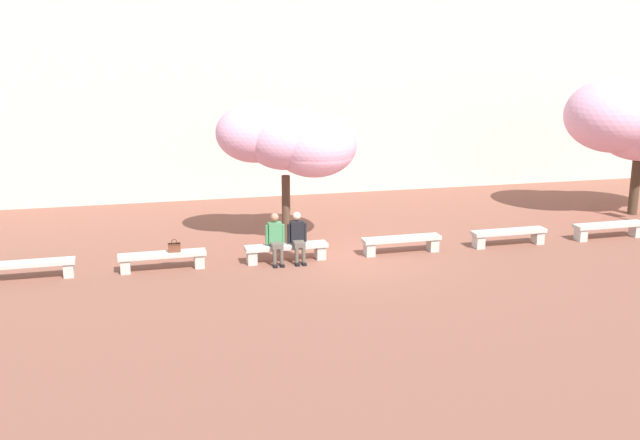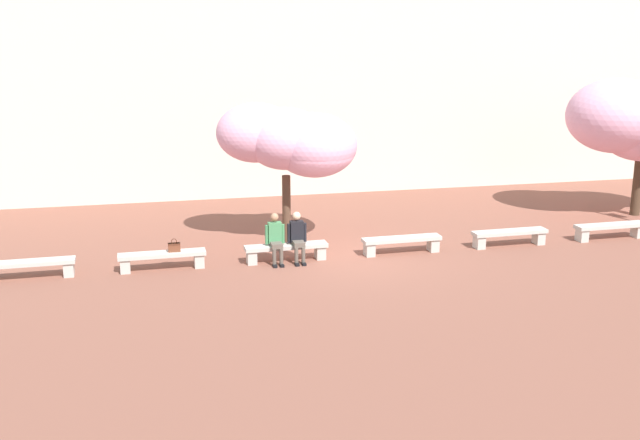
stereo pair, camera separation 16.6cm
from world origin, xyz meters
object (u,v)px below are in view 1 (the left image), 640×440
person_seated_right (298,235)px  cherry_tree_secondary (635,122)px  stone_bench_center (286,250)px  stone_bench_near_east (402,242)px  cherry_tree_main (289,140)px  stone_bench_near_west (162,258)px  person_seated_left (276,237)px  stone_bench_east_end (509,235)px  handbag (174,247)px  stone_bench_west_end (29,267)px  stone_bench_far_east (609,228)px

person_seated_right → cherry_tree_secondary: cherry_tree_secondary is taller
stone_bench_center → cherry_tree_secondary: (11.76, 2.47, 2.69)m
stone_bench_near_east → cherry_tree_main: size_ratio=0.55×
stone_bench_near_west → person_seated_left: person_seated_left is taller
cherry_tree_main → cherry_tree_secondary: 11.33m
cherry_tree_secondary → stone_bench_east_end: bearing=-155.7°
person_seated_right → handbag: (-3.13, 0.06, -0.12)m
stone_bench_west_end → stone_bench_near_west: size_ratio=1.00×
stone_bench_near_west → person_seated_right: bearing=-0.9°
stone_bench_near_east → person_seated_left: person_seated_left is taller
person_seated_left → handbag: bearing=178.7°
stone_bench_near_east → handbag: handbag is taller
stone_bench_west_end → person_seated_right: (6.58, -0.05, 0.39)m
stone_bench_center → handbag: bearing=179.9°
stone_bench_far_east → cherry_tree_main: bearing=168.8°
stone_bench_west_end → stone_bench_near_west: same height
stone_bench_near_west → person_seated_left: 2.88m
stone_bench_far_east → person_seated_left: bearing=-179.7°
stone_bench_center → stone_bench_east_end: (6.29, 0.00, 0.00)m
cherry_tree_secondary → person_seated_right: bearing=-167.6°
stone_bench_east_end → cherry_tree_secondary: (5.47, 2.47, 2.69)m
stone_bench_near_west → cherry_tree_main: (3.60, 1.77, 2.59)m
stone_bench_east_end → cherry_tree_secondary: size_ratio=0.45×
stone_bench_east_end → person_seated_right: person_seated_right is taller
stone_bench_west_end → stone_bench_near_west: bearing=0.0°
stone_bench_east_end → handbag: (-9.13, 0.00, 0.27)m
stone_bench_center → cherry_tree_secondary: bearing=11.9°
stone_bench_west_end → cherry_tree_main: bearing=14.7°
stone_bench_east_end → person_seated_right: 6.02m
handbag → cherry_tree_main: bearing=28.3°
stone_bench_west_end → cherry_tree_main: size_ratio=0.55×
person_seated_left → stone_bench_west_end: bearing=179.5°
person_seated_left → cherry_tree_secondary: bearing=11.8°
stone_bench_west_end → stone_bench_east_end: same height
person_seated_left → stone_bench_near_east: bearing=0.9°
stone_bench_near_west → stone_bench_center: size_ratio=1.00×
person_seated_right → handbag: bearing=179.0°
stone_bench_near_west → stone_bench_far_east: (12.58, 0.00, 0.00)m
stone_bench_center → stone_bench_east_end: size_ratio=1.00×
person_seated_left → person_seated_right: (0.58, -0.00, 0.00)m
person_seated_left → handbag: person_seated_left is taller
stone_bench_center → stone_bench_far_east: 9.44m
stone_bench_near_west → stone_bench_east_end: same height
stone_bench_near_west → stone_bench_center: bearing=0.0°
stone_bench_near_east → cherry_tree_secondary: bearing=16.0°
person_seated_left → cherry_tree_main: cherry_tree_main is taller
stone_bench_west_end → stone_bench_near_east: (9.44, 0.00, 0.00)m
stone_bench_west_end → stone_bench_far_east: size_ratio=1.00×
person_seated_right → cherry_tree_secondary: bearing=12.4°
stone_bench_far_east → stone_bench_east_end: bearing=180.0°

